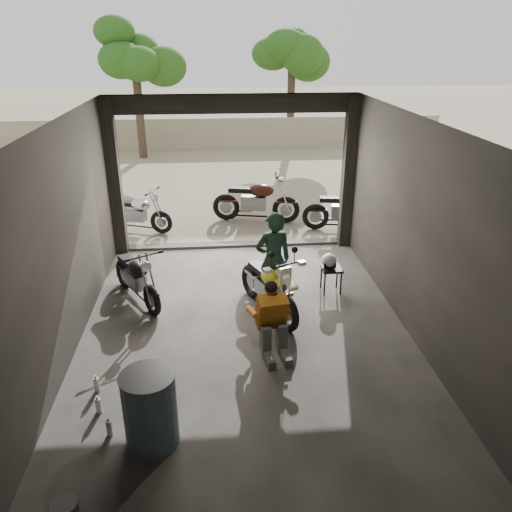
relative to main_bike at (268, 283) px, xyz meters
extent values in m
plane|color=#7A6D56|center=(-0.42, -0.64, -0.54)|extent=(80.00, 80.00, 0.00)
cube|color=#2D2B28|center=(-0.42, -0.64, -0.53)|extent=(5.00, 7.00, 0.02)
plane|color=black|center=(-0.42, -0.64, 2.66)|extent=(7.00, 7.00, 0.00)
cube|color=black|center=(-0.42, -4.14, 1.06)|extent=(5.00, 0.02, 3.20)
cube|color=black|center=(-2.92, -0.64, 1.06)|extent=(0.02, 7.00, 3.20)
cube|color=black|center=(2.08, -0.64, 1.06)|extent=(0.02, 7.00, 3.20)
cube|color=black|center=(-2.80, 2.74, 1.06)|extent=(0.24, 0.24, 3.20)
cube|color=black|center=(1.96, 2.74, 1.06)|extent=(0.24, 0.24, 3.20)
cube|color=black|center=(-0.42, 2.78, 2.48)|extent=(5.00, 0.16, 0.36)
cube|color=#2D2B28|center=(-0.42, 2.86, -0.50)|extent=(5.00, 0.25, 0.08)
cube|color=gray|center=(-0.42, 13.36, 0.06)|extent=(18.00, 0.30, 1.20)
cylinder|color=#382B1E|center=(-3.42, 11.86, 1.25)|extent=(0.30, 0.30, 3.58)
ellipsoid|color=#1E4C14|center=(-3.42, 11.86, 3.49)|extent=(2.20, 2.20, 3.14)
cylinder|color=#382B1E|center=(2.38, 13.36, 1.06)|extent=(0.30, 0.30, 3.20)
ellipsoid|color=#1E4C14|center=(2.38, 13.36, 3.06)|extent=(2.20, 2.20, 2.80)
imported|color=black|center=(0.10, 0.22, 0.30)|extent=(0.68, 0.52, 1.68)
cube|color=black|center=(1.19, 0.61, -0.08)|extent=(0.35, 0.35, 0.04)
cylinder|color=black|center=(1.05, 0.46, -0.31)|extent=(0.03, 0.03, 0.46)
cylinder|color=black|center=(1.34, 0.46, -0.31)|extent=(0.03, 0.03, 0.46)
cylinder|color=black|center=(1.05, 0.75, -0.31)|extent=(0.03, 0.03, 0.46)
cylinder|color=black|center=(1.34, 0.75, -0.31)|extent=(0.03, 0.03, 0.46)
ellipsoid|color=beige|center=(1.14, 0.64, 0.07)|extent=(0.32, 0.33, 0.25)
cylinder|color=#3C5765|center=(-1.61, -2.78, -0.08)|extent=(0.75, 0.75, 0.91)
cylinder|color=black|center=(2.91, 4.13, 0.59)|extent=(0.08, 0.08, 2.26)
cylinder|color=beige|center=(2.91, 4.11, 1.52)|extent=(0.82, 0.03, 0.82)
camera|label=1|loc=(-0.84, -7.17, 3.68)|focal=35.00mm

